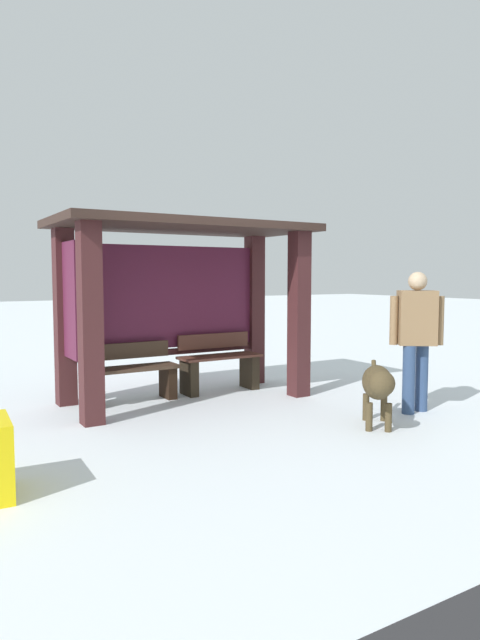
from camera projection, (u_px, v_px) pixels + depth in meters
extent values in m
plane|color=white|center=(187.00, 400.00, 7.07)|extent=(60.00, 60.00, 0.00)
cube|color=#431F21|center=(90.00, 324.00, 5.83)|extent=(0.22, 0.22, 2.12)
cube|color=#431F21|center=(299.00, 315.00, 7.23)|extent=(0.22, 0.22, 2.12)
cube|color=#431F21|center=(65.00, 317.00, 6.73)|extent=(0.22, 0.22, 2.12)
cube|color=#431F21|center=(254.00, 310.00, 8.14)|extent=(0.22, 0.22, 2.12)
cube|color=#35241E|center=(185.00, 226.00, 6.89)|extent=(3.19, 1.54, 0.09)
cube|color=#571C36|center=(168.00, 297.00, 7.42)|extent=(2.50, 0.08, 1.34)
cube|color=#431F21|center=(170.00, 352.00, 7.46)|extent=(2.50, 0.06, 0.08)
cube|color=#571C36|center=(72.00, 300.00, 6.42)|extent=(0.08, 0.59, 1.34)
cube|color=#453224|center=(133.00, 368.00, 6.91)|extent=(1.13, 0.37, 0.04)
cube|color=#453224|center=(128.00, 351.00, 7.04)|extent=(1.08, 0.04, 0.20)
cube|color=black|center=(168.00, 382.00, 7.17)|extent=(0.12, 0.32, 0.40)
cube|color=black|center=(96.00, 390.00, 6.69)|extent=(0.12, 0.32, 0.40)
cube|color=brown|center=(220.00, 357.00, 7.55)|extent=(1.13, 0.40, 0.03)
cube|color=brown|center=(214.00, 341.00, 7.68)|extent=(1.08, 0.04, 0.20)
cube|color=#2C2318|center=(249.00, 372.00, 7.81)|extent=(0.12, 0.34, 0.46)
cube|color=#2C2318|center=(189.00, 378.00, 7.32)|extent=(0.12, 0.34, 0.46)
cube|color=#8E6C48|center=(417.00, 318.00, 6.35)|extent=(0.49, 0.45, 0.62)
sphere|color=#C9AB88|center=(418.00, 281.00, 6.31)|extent=(0.21, 0.21, 0.21)
cylinder|color=#314971|center=(409.00, 380.00, 6.33)|extent=(0.20, 0.20, 0.78)
cylinder|color=#314971|center=(422.00, 377.00, 6.47)|extent=(0.20, 0.20, 0.78)
cylinder|color=#8E6C48|center=(394.00, 320.00, 6.36)|extent=(0.13, 0.13, 0.55)
cylinder|color=#8E6C48|center=(440.00, 321.00, 6.33)|extent=(0.13, 0.13, 0.55)
ellipsoid|color=#4B3D25|center=(377.00, 382.00, 5.81)|extent=(0.67, 0.72, 0.34)
sphere|color=#4B3D25|center=(382.00, 383.00, 5.39)|extent=(0.26, 0.26, 0.26)
cylinder|color=#4B3D25|center=(374.00, 371.00, 6.20)|extent=(0.16, 0.18, 0.23)
cylinder|color=#4B3D25|center=(369.00, 417.00, 5.64)|extent=(0.07, 0.07, 0.29)
cylinder|color=#4B3D25|center=(388.00, 418.00, 5.61)|extent=(0.07, 0.07, 0.29)
cylinder|color=#4B3D25|center=(366.00, 407.00, 6.07)|extent=(0.07, 0.07, 0.29)
cylinder|color=#4B3D25|center=(384.00, 408.00, 6.04)|extent=(0.07, 0.07, 0.29)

